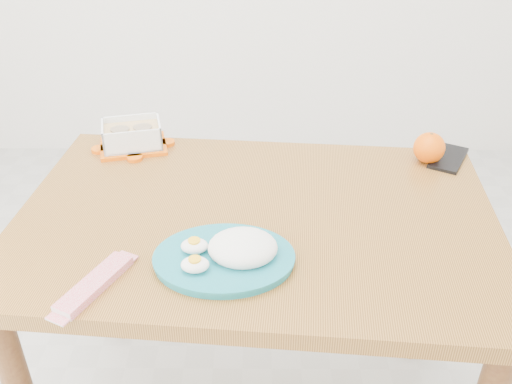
{
  "coord_description": "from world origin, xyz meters",
  "views": [
    {
      "loc": [
        0.15,
        -1.09,
        1.49
      ],
      "look_at": [
        0.14,
        0.0,
        0.81
      ],
      "focal_mm": 40.0,
      "sensor_mm": 36.0,
      "label": 1
    }
  ],
  "objects_px": {
    "dining_table": "(256,251)",
    "rice_plate": "(230,252)",
    "smartphone": "(448,158)",
    "orange_fruit": "(429,148)",
    "food_container": "(132,136)"
  },
  "relations": [
    {
      "from": "rice_plate",
      "to": "dining_table",
      "type": "bearing_deg",
      "value": 72.28
    },
    {
      "from": "rice_plate",
      "to": "smartphone",
      "type": "relative_size",
      "value": 1.89
    },
    {
      "from": "dining_table",
      "to": "smartphone",
      "type": "xyz_separation_m",
      "value": [
        0.52,
        0.27,
        0.11
      ]
    },
    {
      "from": "dining_table",
      "to": "rice_plate",
      "type": "height_order",
      "value": "rice_plate"
    },
    {
      "from": "smartphone",
      "to": "dining_table",
      "type": "bearing_deg",
      "value": -124.22
    },
    {
      "from": "food_container",
      "to": "rice_plate",
      "type": "xyz_separation_m",
      "value": [
        0.29,
        -0.5,
        -0.01
      ]
    },
    {
      "from": "rice_plate",
      "to": "food_container",
      "type": "bearing_deg",
      "value": 118.89
    },
    {
      "from": "dining_table",
      "to": "rice_plate",
      "type": "xyz_separation_m",
      "value": [
        -0.05,
        -0.18,
        0.13
      ]
    },
    {
      "from": "food_container",
      "to": "orange_fruit",
      "type": "bearing_deg",
      "value": -18.62
    },
    {
      "from": "rice_plate",
      "to": "smartphone",
      "type": "xyz_separation_m",
      "value": [
        0.57,
        0.44,
        -0.02
      ]
    },
    {
      "from": "dining_table",
      "to": "orange_fruit",
      "type": "bearing_deg",
      "value": 33.87
    },
    {
      "from": "food_container",
      "to": "rice_plate",
      "type": "bearing_deg",
      "value": -73.11
    },
    {
      "from": "orange_fruit",
      "to": "smartphone",
      "type": "bearing_deg",
      "value": 11.54
    },
    {
      "from": "rice_plate",
      "to": "smartphone",
      "type": "distance_m",
      "value": 0.72
    },
    {
      "from": "dining_table",
      "to": "rice_plate",
      "type": "relative_size",
      "value": 3.99
    }
  ]
}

